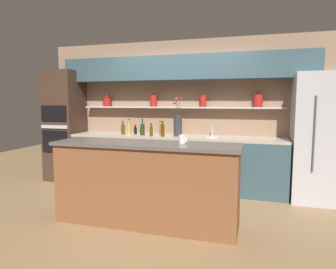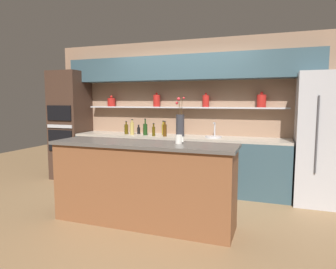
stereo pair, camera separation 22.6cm
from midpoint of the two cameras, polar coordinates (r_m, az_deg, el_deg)
The scene contains 17 objects.
ground_plane at distance 4.23m, azimuth -1.06°, elevation -14.67°, with size 12.00×12.00×0.00m, color olive.
back_wall_unit at distance 5.41m, azimuth 4.66°, elevation 6.67°, with size 5.20×0.44×2.60m.
back_counter_unit at distance 5.26m, azimuth 2.88°, elevation -5.26°, with size 3.74×0.62×0.92m.
island_counter at distance 3.75m, azimuth -3.08°, elevation -9.24°, with size 2.30×0.61×1.02m.
refrigerator at distance 4.99m, azimuth 28.77°, elevation -0.76°, with size 0.79×0.73×1.94m.
oven_tower at distance 6.17m, azimuth -17.09°, elevation 1.69°, with size 0.63×0.64×2.09m.
flower_vase at distance 5.13m, azimuth 3.57°, elevation 1.95°, with size 0.16×0.15×0.67m.
sink_fixture at distance 5.05m, azimuth 9.94°, elevation -0.26°, with size 0.28×0.28×0.25m.
bottle_spirit_0 at distance 5.40m, azimuth -5.66°, elevation 1.20°, with size 0.07×0.07×0.28m.
bottle_oil_1 at distance 5.15m, azimuth -1.51°, elevation 0.70°, with size 0.05×0.05×0.22m.
bottle_spirit_2 at distance 5.09m, azimuth 0.65°, elevation 0.85°, with size 0.07×0.07×0.26m.
bottle_oil_3 at distance 5.50m, azimuth -6.79°, elevation 1.06°, with size 0.07×0.07×0.24m.
bottle_sauce_4 at distance 5.53m, azimuth -4.45°, elevation 0.83°, with size 0.06×0.06×0.17m.
bottle_oil_5 at distance 5.34m, azimuth 0.29°, elevation 1.05°, with size 0.05×0.05×0.25m.
bottle_sauce_6 at distance 5.48m, azimuth -3.36°, elevation 0.78°, with size 0.05×0.05×0.16m.
bottle_wine_7 at distance 5.30m, azimuth -3.14°, elevation 1.03°, with size 0.08×0.08×0.29m.
coffee_mug at distance 3.56m, azimuth 3.89°, elevation -0.90°, with size 0.10×0.08×0.10m.
Camera 2 is at (1.50, -3.66, 1.52)m, focal length 32.00 mm.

